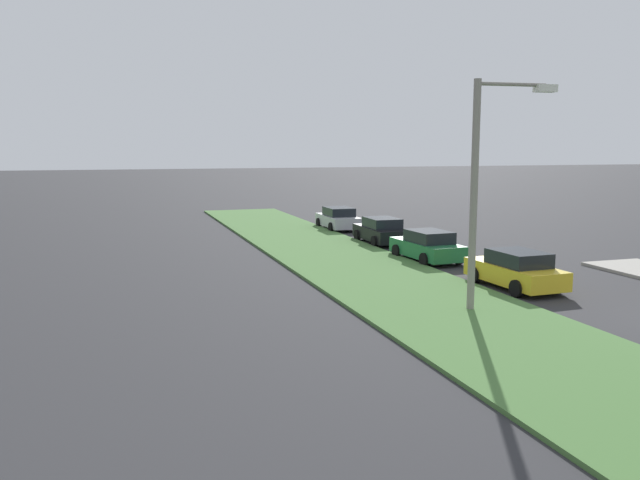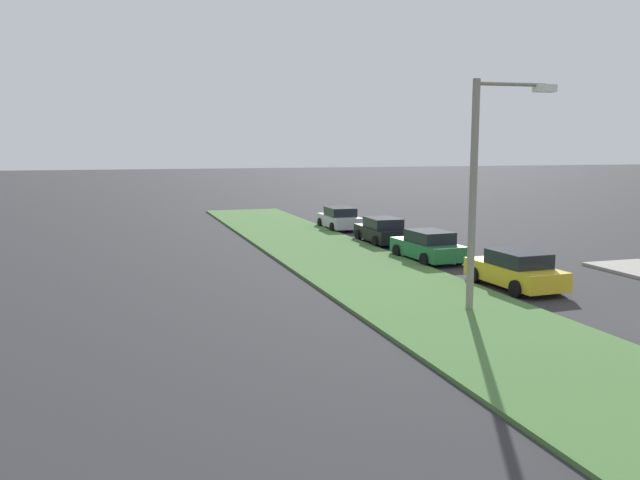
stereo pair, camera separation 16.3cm
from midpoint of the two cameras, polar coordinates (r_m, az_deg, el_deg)
grass_median at (r=26.94m, az=5.31°, el=-3.26°), size 60.00×6.00×0.12m
parked_car_yellow at (r=25.98m, az=16.93°, el=-2.54°), size 4.36×2.14×1.47m
parked_car_green at (r=31.26m, az=9.58°, el=-0.54°), size 4.39×2.20×1.47m
parked_car_black at (r=36.57m, az=5.58°, el=0.79°), size 4.33×2.07×1.47m
parked_car_silver at (r=42.69m, az=1.82°, el=1.88°), size 4.32×2.06×1.47m
streetlight at (r=21.57m, az=14.36°, el=5.27°), size 0.48×2.88×7.50m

